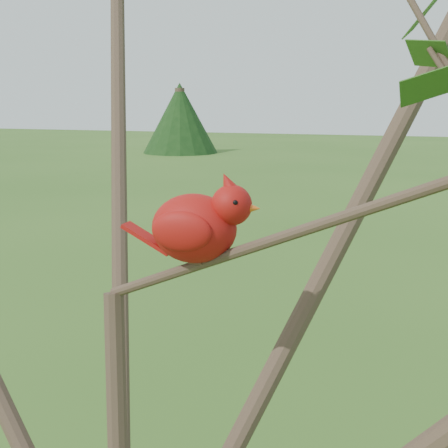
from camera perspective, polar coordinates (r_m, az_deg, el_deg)
name	(u,v)px	position (r m, az deg, el deg)	size (l,w,h in m)	color
crabapple_tree	(113,211)	(0.93, -10.13, 1.20)	(2.35, 2.05, 2.95)	#412E23
cardinal	(199,225)	(1.00, -2.33, -0.09)	(0.23, 0.12, 0.16)	#A7100E
distant_trees	(361,117)	(26.00, 12.45, 9.49)	(41.36, 14.65, 3.51)	#412E23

